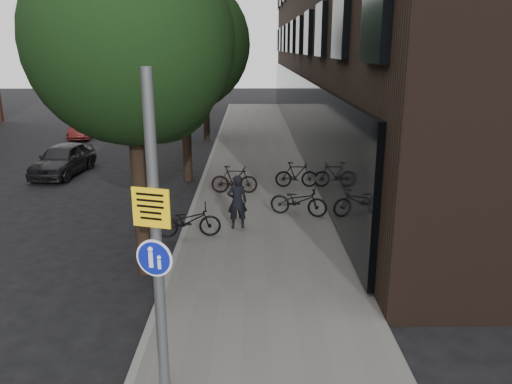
{
  "coord_description": "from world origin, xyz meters",
  "views": [
    {
      "loc": [
        -0.09,
        -6.42,
        5.16
      ],
      "look_at": [
        0.03,
        4.45,
        2.0
      ],
      "focal_mm": 35.0,
      "sensor_mm": 36.0,
      "label": 1
    }
  ],
  "objects_px": {
    "parked_bike_facade_near": "(299,201)",
    "parked_car_near": "(63,159)",
    "pedestrian": "(237,202)",
    "signpost": "(156,240)"
  },
  "relations": [
    {
      "from": "signpost",
      "to": "parked_car_near",
      "type": "relative_size",
      "value": 1.24
    },
    {
      "from": "parked_bike_facade_near",
      "to": "parked_car_near",
      "type": "bearing_deg",
      "value": 76.21
    },
    {
      "from": "pedestrian",
      "to": "parked_car_near",
      "type": "distance_m",
      "value": 10.13
    },
    {
      "from": "signpost",
      "to": "pedestrian",
      "type": "relative_size",
      "value": 3.05
    },
    {
      "from": "signpost",
      "to": "parked_car_near",
      "type": "xyz_separation_m",
      "value": [
        -6.51,
        13.89,
        -1.88
      ]
    },
    {
      "from": "signpost",
      "to": "pedestrian",
      "type": "bearing_deg",
      "value": 99.17
    },
    {
      "from": "parked_bike_facade_near",
      "to": "signpost",
      "type": "bearing_deg",
      "value": 178.74
    },
    {
      "from": "signpost",
      "to": "pedestrian",
      "type": "distance_m",
      "value": 7.3
    },
    {
      "from": "parked_car_near",
      "to": "parked_bike_facade_near",
      "type": "bearing_deg",
      "value": -25.66
    },
    {
      "from": "pedestrian",
      "to": "parked_bike_facade_near",
      "type": "height_order",
      "value": "pedestrian"
    }
  ]
}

